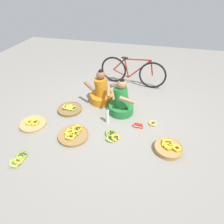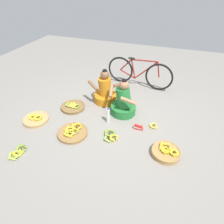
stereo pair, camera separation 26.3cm
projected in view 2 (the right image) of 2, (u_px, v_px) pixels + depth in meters
name	position (u px, v px, depth m)	size (l,w,h in m)	color
ground_plane	(115.00, 120.00, 3.82)	(10.00, 10.00, 0.00)	gray
vendor_woman_front	(123.00, 103.00, 3.88)	(0.65, 0.52, 0.79)	#237233
vendor_woman_behind	(105.00, 92.00, 4.24)	(0.71, 0.54, 0.79)	orange
bicycle_leaning	(139.00, 73.00, 4.78)	(1.70, 0.22, 0.73)	black
banana_basket_back_center	(73.00, 132.00, 3.48)	(0.55, 0.55, 0.14)	olive
banana_basket_front_right	(166.00, 152.00, 3.08)	(0.47, 0.47, 0.16)	#A87F47
banana_basket_back_left	(36.00, 119.00, 3.79)	(0.50, 0.50, 0.14)	tan
banana_basket_mid_left	(73.00, 107.00, 4.14)	(0.51, 0.51, 0.14)	brown
loose_bananas_back_right	(153.00, 126.00, 3.65)	(0.17, 0.18, 0.08)	yellow
loose_bananas_front_center	(18.00, 152.00, 3.11)	(0.23, 0.36, 0.09)	olive
loose_bananas_front_left	(110.00, 136.00, 3.42)	(0.31, 0.32, 0.10)	gold
water_bottle	(108.00, 116.00, 3.69)	(0.06, 0.06, 0.32)	silver
packet_carton_stack	(138.00, 127.00, 3.59)	(0.18, 0.06, 0.09)	red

